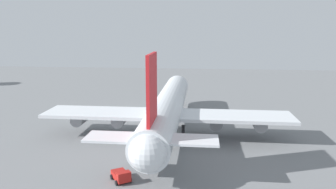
{
  "coord_description": "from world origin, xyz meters",
  "views": [
    {
      "loc": [
        -71.48,
        -7.48,
        23.48
      ],
      "look_at": [
        0.0,
        0.0,
        8.96
      ],
      "focal_mm": 34.84,
      "sensor_mm": 36.0,
      "label": 1
    }
  ],
  "objects": [
    {
      "name": "ground_plane",
      "position": [
        0.0,
        0.0,
        0.0
      ],
      "size": [
        247.71,
        247.71,
        0.0
      ],
      "primitive_type": "plane",
      "color": "slate"
    },
    {
      "name": "safety_cone_nose",
      "position": [
        27.87,
        -0.65,
        0.42
      ],
      "size": [
        0.59,
        0.59,
        0.85
      ],
      "primitive_type": "cone",
      "color": "orange",
      "rests_on": "ground_plane"
    },
    {
      "name": "maintenance_van",
      "position": [
        -25.07,
        4.74,
        0.95
      ],
      "size": [
        4.26,
        3.85,
        1.96
      ],
      "color": "#B21E19",
      "rests_on": "ground_plane"
    },
    {
      "name": "cargo_airplane",
      "position": [
        -0.12,
        0.0,
        5.92
      ],
      "size": [
        61.93,
        54.24,
        19.92
      ],
      "color": "silver",
      "rests_on": "ground_plane"
    }
  ]
}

